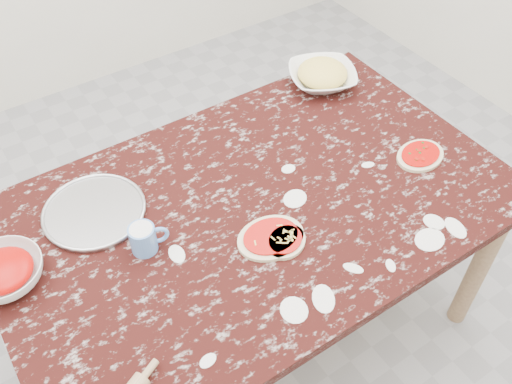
% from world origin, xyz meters
% --- Properties ---
extents(ground, '(4.00, 4.00, 0.00)m').
position_xyz_m(ground, '(0.00, 0.00, 0.00)').
color(ground, gray).
extents(worktable, '(1.60, 1.00, 0.75)m').
position_xyz_m(worktable, '(0.00, 0.00, 0.67)').
color(worktable, black).
rests_on(worktable, ground).
extents(pizza_tray, '(0.39, 0.39, 0.01)m').
position_xyz_m(pizza_tray, '(-0.44, 0.24, 0.76)').
color(pizza_tray, '#B2B2B7').
rests_on(pizza_tray, worktable).
extents(sauce_bowl, '(0.23, 0.23, 0.07)m').
position_xyz_m(sauce_bowl, '(-0.73, 0.14, 0.78)').
color(sauce_bowl, white).
rests_on(sauce_bowl, worktable).
extents(cheese_bowl, '(0.34, 0.34, 0.06)m').
position_xyz_m(cheese_bowl, '(0.56, 0.39, 0.78)').
color(cheese_bowl, white).
rests_on(cheese_bowl, worktable).
extents(flour_mug, '(0.11, 0.08, 0.09)m').
position_xyz_m(flour_mug, '(-0.36, 0.03, 0.80)').
color(flour_mug, '#5A8EDA').
rests_on(flour_mug, worktable).
extents(pizza_left, '(0.22, 0.18, 0.02)m').
position_xyz_m(pizza_left, '(-0.04, -0.14, 0.76)').
color(pizza_left, beige).
rests_on(pizza_left, worktable).
extents(pizza_mid, '(0.17, 0.16, 0.02)m').
position_xyz_m(pizza_mid, '(-0.02, -0.18, 0.76)').
color(pizza_mid, beige).
rests_on(pizza_mid, worktable).
extents(pizza_right, '(0.20, 0.16, 0.02)m').
position_xyz_m(pizza_right, '(0.58, -0.13, 0.76)').
color(pizza_right, beige).
rests_on(pizza_right, worktable).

